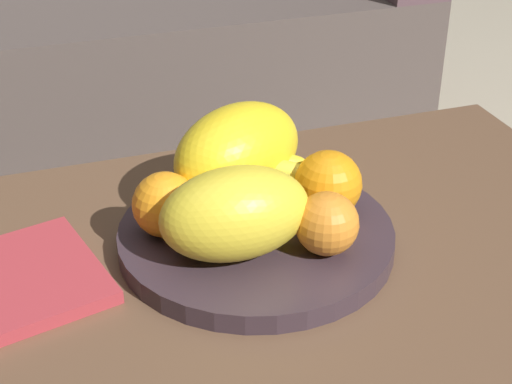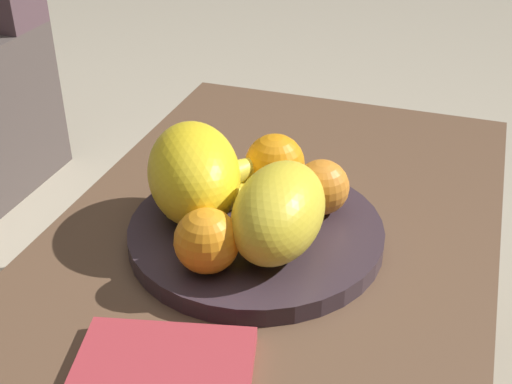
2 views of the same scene
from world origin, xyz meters
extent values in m
cube|color=brown|center=(0.00, 0.00, 0.38)|extent=(1.00, 0.58, 0.04)
cylinder|color=brown|center=(0.46, 0.25, 0.18)|extent=(0.05, 0.05, 0.36)
cube|color=#4E433F|center=(-0.08, 1.17, 0.20)|extent=(1.70, 0.70, 0.40)
cylinder|color=#382A32|center=(0.02, 0.01, 0.42)|extent=(0.33, 0.33, 0.03)
ellipsoid|color=yellow|center=(0.02, 0.10, 0.49)|extent=(0.22, 0.19, 0.12)
ellipsoid|color=yellow|center=(-0.02, -0.03, 0.48)|extent=(0.17, 0.11, 0.11)
sphere|color=orange|center=(0.08, -0.06, 0.47)|extent=(0.07, 0.07, 0.07)
sphere|color=orange|center=(0.11, 0.02, 0.47)|extent=(0.08, 0.08, 0.08)
sphere|color=orange|center=(-0.08, 0.04, 0.47)|extent=(0.08, 0.08, 0.08)
ellipsoid|color=yellow|center=(0.05, 0.08, 0.45)|extent=(0.10, 0.15, 0.03)
ellipsoid|color=gold|center=(0.05, 0.07, 0.45)|extent=(0.10, 0.15, 0.03)
ellipsoid|color=yellow|center=(0.03, 0.07, 0.45)|extent=(0.14, 0.12, 0.03)
ellipsoid|color=yellow|center=(0.05, 0.07, 0.47)|extent=(0.15, 0.11, 0.03)
ellipsoid|color=gold|center=(0.03, 0.09, 0.47)|extent=(0.15, 0.06, 0.03)
camera|label=1|loc=(-0.24, -0.74, 0.95)|focal=55.76mm
camera|label=2|loc=(-0.67, -0.22, 0.92)|focal=47.60mm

